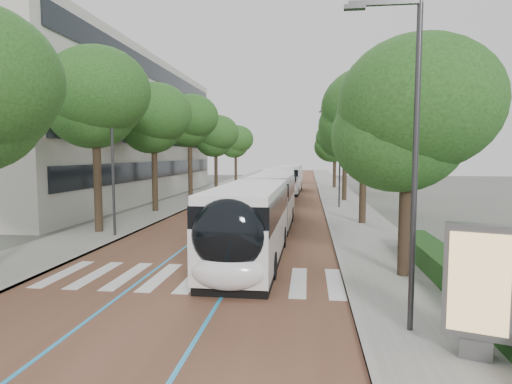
% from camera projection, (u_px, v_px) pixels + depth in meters
% --- Properties ---
extents(ground, '(160.00, 160.00, 0.00)m').
position_uv_depth(ground, '(180.00, 287.00, 14.43)').
color(ground, '#51544C').
rests_on(ground, ground).
extents(road, '(11.00, 140.00, 0.02)m').
position_uv_depth(road, '(274.00, 190.00, 53.98)').
color(road, brown).
rests_on(road, ground).
extents(sidewalk_left, '(4.00, 140.00, 0.12)m').
position_uv_depth(sidewalk_left, '(216.00, 189.00, 54.88)').
color(sidewalk_left, gray).
rests_on(sidewalk_left, ground).
extents(sidewalk_right, '(4.00, 140.00, 0.12)m').
position_uv_depth(sidewalk_right, '(335.00, 190.00, 53.06)').
color(sidewalk_right, gray).
rests_on(sidewalk_right, ground).
extents(kerb_left, '(0.20, 140.00, 0.14)m').
position_uv_depth(kerb_left, '(231.00, 189.00, 54.65)').
color(kerb_left, gray).
rests_on(kerb_left, ground).
extents(kerb_right, '(0.20, 140.00, 0.14)m').
position_uv_depth(kerb_right, '(319.00, 190.00, 53.29)').
color(kerb_right, gray).
rests_on(kerb_right, ground).
extents(zebra_crossing, '(10.55, 3.60, 0.01)m').
position_uv_depth(zebra_crossing, '(194.00, 278.00, 15.39)').
color(zebra_crossing, silver).
rests_on(zebra_crossing, ground).
extents(lane_line_left, '(0.12, 126.00, 0.01)m').
position_uv_depth(lane_line_left, '(262.00, 190.00, 54.17)').
color(lane_line_left, '#2A97D5').
rests_on(lane_line_left, road).
extents(lane_line_right, '(0.12, 126.00, 0.01)m').
position_uv_depth(lane_line_right, '(287.00, 190.00, 53.78)').
color(lane_line_right, '#2A97D5').
rests_on(lane_line_right, road).
extents(office_building, '(18.11, 40.00, 14.00)m').
position_uv_depth(office_building, '(76.00, 130.00, 43.87)').
color(office_building, beige).
rests_on(office_building, ground).
extents(hedge, '(1.20, 14.00, 0.80)m').
position_uv_depth(hedge, '(464.00, 282.00, 13.28)').
color(hedge, '#193E15').
rests_on(hedge, sidewalk_right).
extents(streetlight_near, '(1.82, 0.20, 8.00)m').
position_uv_depth(streetlight_near, '(408.00, 140.00, 10.24)').
color(streetlight_near, '#323235').
rests_on(streetlight_near, sidewalk_right).
extents(streetlight_far, '(1.82, 0.20, 8.00)m').
position_uv_depth(streetlight_far, '(338.00, 150.00, 34.96)').
color(streetlight_far, '#323235').
rests_on(streetlight_far, sidewalk_right).
extents(lamp_post_left, '(0.14, 0.14, 8.00)m').
position_uv_depth(lamp_post_left, '(113.00, 161.00, 22.72)').
color(lamp_post_left, '#323235').
rests_on(lamp_post_left, sidewalk_left).
extents(trees_left, '(6.04, 60.66, 9.81)m').
position_uv_depth(trees_left, '(173.00, 127.00, 37.14)').
color(trees_left, black).
rests_on(trees_left, ground).
extents(trees_right, '(6.02, 47.62, 9.30)m').
position_uv_depth(trees_right, '(352.00, 133.00, 34.36)').
color(trees_right, black).
rests_on(trees_right, ground).
extents(lead_bus, '(2.72, 18.42, 3.20)m').
position_uv_depth(lead_bus, '(261.00, 211.00, 21.34)').
color(lead_bus, black).
rests_on(lead_bus, ground).
extents(bus_queued_0, '(2.92, 12.47, 3.20)m').
position_uv_depth(bus_queued_0, '(279.00, 187.00, 37.04)').
color(bus_queued_0, silver).
rests_on(bus_queued_0, ground).
extents(bus_queued_1, '(2.84, 12.46, 3.20)m').
position_uv_depth(bus_queued_1, '(289.00, 179.00, 49.90)').
color(bus_queued_1, silver).
rests_on(bus_queued_1, ground).
extents(ad_panel, '(1.43, 0.79, 2.88)m').
position_uv_depth(ad_panel, '(478.00, 288.00, 9.09)').
color(ad_panel, '#59595B').
rests_on(ad_panel, sidewalk_right).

